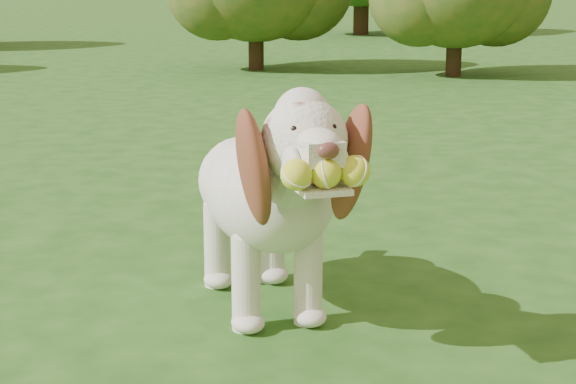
{
  "coord_description": "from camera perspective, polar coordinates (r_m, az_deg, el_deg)",
  "views": [
    {
      "loc": [
        0.03,
        -3.0,
        1.11
      ],
      "look_at": [
        -0.21,
        -0.26,
        0.46
      ],
      "focal_mm": 60.0,
      "sensor_mm": 36.0,
      "label": 1
    }
  ],
  "objects": [
    {
      "name": "dog",
      "position": [
        3.06,
        -1.26,
        0.21
      ],
      "size": [
        0.7,
        1.18,
        0.79
      ],
      "rotation": [
        0.0,
        0.0,
        0.36
      ],
      "color": "silver",
      "rests_on": "ground"
    },
    {
      "name": "ground",
      "position": [
        3.19,
        4.15,
        -7.13
      ],
      "size": [
        80.0,
        80.0,
        0.0
      ],
      "primitive_type": "plane",
      "color": "#1E4513",
      "rests_on": "ground"
    }
  ]
}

